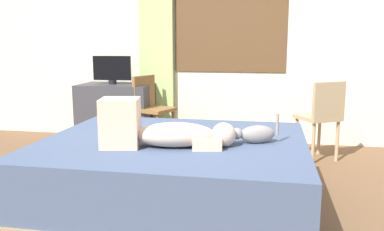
{
  "coord_description": "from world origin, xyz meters",
  "views": [
    {
      "loc": [
        0.71,
        -2.79,
        1.26
      ],
      "look_at": [
        0.12,
        0.32,
        0.69
      ],
      "focal_mm": 38.17,
      "sensor_mm": 36.0,
      "label": 1
    }
  ],
  "objects_px": {
    "person_lying": "(161,131)",
    "chair_spare": "(322,114)",
    "desk": "(117,113)",
    "chair_by_desk": "(150,105)",
    "tv_monitor": "(112,70)",
    "cup": "(138,80)",
    "bed": "(174,174)",
    "cat": "(255,134)"
  },
  "relations": [
    {
      "from": "person_lying",
      "to": "chair_by_desk",
      "type": "distance_m",
      "value": 2.11
    },
    {
      "from": "person_lying",
      "to": "chair_by_desk",
      "type": "xyz_separation_m",
      "value": [
        -0.67,
        1.99,
        -0.14
      ]
    },
    {
      "from": "chair_by_desk",
      "to": "cup",
      "type": "bearing_deg",
      "value": 128.57
    },
    {
      "from": "cat",
      "to": "chair_spare",
      "type": "relative_size",
      "value": 0.4
    },
    {
      "from": "tv_monitor",
      "to": "chair_spare",
      "type": "height_order",
      "value": "tv_monitor"
    },
    {
      "from": "bed",
      "to": "desk",
      "type": "bearing_deg",
      "value": 122.21
    },
    {
      "from": "chair_spare",
      "to": "tv_monitor",
      "type": "bearing_deg",
      "value": 171.08
    },
    {
      "from": "desk",
      "to": "tv_monitor",
      "type": "distance_m",
      "value": 0.55
    },
    {
      "from": "bed",
      "to": "person_lying",
      "type": "height_order",
      "value": "person_lying"
    },
    {
      "from": "cup",
      "to": "chair_spare",
      "type": "height_order",
      "value": "chair_spare"
    },
    {
      "from": "cat",
      "to": "chair_spare",
      "type": "distance_m",
      "value": 1.65
    },
    {
      "from": "tv_monitor",
      "to": "cup",
      "type": "relative_size",
      "value": 5.5
    },
    {
      "from": "cat",
      "to": "chair_by_desk",
      "type": "relative_size",
      "value": 0.4
    },
    {
      "from": "cat",
      "to": "cup",
      "type": "height_order",
      "value": "cup"
    },
    {
      "from": "person_lying",
      "to": "desk",
      "type": "xyz_separation_m",
      "value": [
        -1.16,
        2.13,
        -0.28
      ]
    },
    {
      "from": "desk",
      "to": "person_lying",
      "type": "bearing_deg",
      "value": -61.39
    },
    {
      "from": "tv_monitor",
      "to": "cup",
      "type": "bearing_deg",
      "value": 37.16
    },
    {
      "from": "person_lying",
      "to": "tv_monitor",
      "type": "distance_m",
      "value": 2.46
    },
    {
      "from": "bed",
      "to": "person_lying",
      "type": "distance_m",
      "value": 0.45
    },
    {
      "from": "person_lying",
      "to": "chair_spare",
      "type": "height_order",
      "value": "person_lying"
    },
    {
      "from": "desk",
      "to": "chair_by_desk",
      "type": "relative_size",
      "value": 1.05
    },
    {
      "from": "person_lying",
      "to": "cup",
      "type": "distance_m",
      "value": 2.51
    },
    {
      "from": "bed",
      "to": "chair_by_desk",
      "type": "bearing_deg",
      "value": 111.89
    },
    {
      "from": "chair_spare",
      "to": "cup",
      "type": "bearing_deg",
      "value": 165.18
    },
    {
      "from": "desk",
      "to": "chair_spare",
      "type": "bearing_deg",
      "value": -9.07
    },
    {
      "from": "person_lying",
      "to": "bed",
      "type": "bearing_deg",
      "value": 80.15
    },
    {
      "from": "chair_spare",
      "to": "chair_by_desk",
      "type": "bearing_deg",
      "value": 172.63
    },
    {
      "from": "bed",
      "to": "cat",
      "type": "height_order",
      "value": "cat"
    },
    {
      "from": "tv_monitor",
      "to": "chair_spare",
      "type": "bearing_deg",
      "value": -8.92
    },
    {
      "from": "chair_by_desk",
      "to": "chair_spare",
      "type": "distance_m",
      "value": 1.98
    },
    {
      "from": "person_lying",
      "to": "chair_by_desk",
      "type": "height_order",
      "value": "person_lying"
    },
    {
      "from": "cup",
      "to": "tv_monitor",
      "type": "bearing_deg",
      "value": -142.84
    },
    {
      "from": "desk",
      "to": "tv_monitor",
      "type": "relative_size",
      "value": 1.87
    },
    {
      "from": "person_lying",
      "to": "cup",
      "type": "height_order",
      "value": "person_lying"
    },
    {
      "from": "chair_by_desk",
      "to": "chair_spare",
      "type": "height_order",
      "value": "same"
    },
    {
      "from": "desk",
      "to": "chair_spare",
      "type": "distance_m",
      "value": 2.48
    },
    {
      "from": "bed",
      "to": "tv_monitor",
      "type": "height_order",
      "value": "tv_monitor"
    },
    {
      "from": "tv_monitor",
      "to": "chair_spare",
      "type": "xyz_separation_m",
      "value": [
        2.49,
        -0.39,
        -0.41
      ]
    },
    {
      "from": "bed",
      "to": "desk",
      "type": "distance_m",
      "value": 2.25
    },
    {
      "from": "cat",
      "to": "tv_monitor",
      "type": "relative_size",
      "value": 0.71
    },
    {
      "from": "person_lying",
      "to": "chair_by_desk",
      "type": "bearing_deg",
      "value": 108.63
    },
    {
      "from": "person_lying",
      "to": "desk",
      "type": "distance_m",
      "value": 2.44
    }
  ]
}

